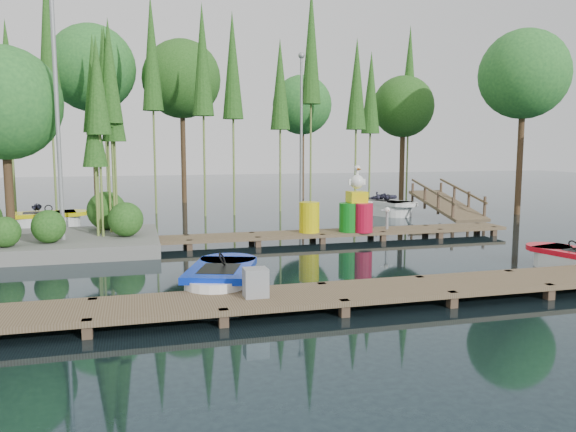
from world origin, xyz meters
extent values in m
plane|color=#1B2C33|center=(0.00, 0.00, 0.00)|extent=(90.00, 90.00, 0.00)
cube|color=brown|center=(0.00, -4.50, 0.25)|extent=(18.00, 1.50, 0.10)
cube|color=#4B3829|center=(-4.30, -5.13, 0.05)|extent=(0.16, 0.16, 0.50)
cube|color=#4B3829|center=(-4.30, -3.87, 0.05)|extent=(0.16, 0.16, 0.50)
cube|color=#4B3829|center=(-2.15, -5.13, 0.05)|extent=(0.16, 0.16, 0.50)
cube|color=#4B3829|center=(-2.15, -3.87, 0.05)|extent=(0.16, 0.16, 0.50)
cube|color=#4B3829|center=(0.00, -5.13, 0.05)|extent=(0.16, 0.16, 0.50)
cube|color=#4B3829|center=(0.00, -3.87, 0.05)|extent=(0.16, 0.16, 0.50)
cube|color=#4B3829|center=(2.15, -5.13, 0.05)|extent=(0.16, 0.16, 0.50)
cube|color=#4B3829|center=(2.15, -3.87, 0.05)|extent=(0.16, 0.16, 0.50)
cube|color=#4B3829|center=(4.30, -5.13, 0.05)|extent=(0.16, 0.16, 0.50)
cube|color=#4B3829|center=(4.30, -3.87, 0.05)|extent=(0.16, 0.16, 0.50)
cube|color=brown|center=(1.00, 2.50, 0.25)|extent=(15.00, 1.20, 0.10)
cube|color=#4B3829|center=(-6.10, 2.02, 0.05)|extent=(0.16, 0.16, 0.50)
cube|color=#4B3829|center=(-6.10, 2.98, 0.05)|extent=(0.16, 0.16, 0.50)
cube|color=#4B3829|center=(-4.07, 2.02, 0.05)|extent=(0.16, 0.16, 0.50)
cube|color=#4B3829|center=(-4.07, 2.98, 0.05)|extent=(0.16, 0.16, 0.50)
cube|color=#4B3829|center=(-2.04, 2.02, 0.05)|extent=(0.16, 0.16, 0.50)
cube|color=#4B3829|center=(-2.04, 2.98, 0.05)|extent=(0.16, 0.16, 0.50)
cube|color=#4B3829|center=(-0.01, 2.02, 0.05)|extent=(0.16, 0.16, 0.50)
cube|color=#4B3829|center=(-0.01, 2.98, 0.05)|extent=(0.16, 0.16, 0.50)
cube|color=#4B3829|center=(2.01, 2.02, 0.05)|extent=(0.16, 0.16, 0.50)
cube|color=#4B3829|center=(2.01, 2.98, 0.05)|extent=(0.16, 0.16, 0.50)
cube|color=#4B3829|center=(4.04, 2.02, 0.05)|extent=(0.16, 0.16, 0.50)
cube|color=#4B3829|center=(4.04, 2.98, 0.05)|extent=(0.16, 0.16, 0.50)
cube|color=#4B3829|center=(6.07, 2.02, 0.05)|extent=(0.16, 0.16, 0.50)
cube|color=#4B3829|center=(6.07, 2.98, 0.05)|extent=(0.16, 0.16, 0.50)
cube|color=#4B3829|center=(8.10, 2.02, 0.05)|extent=(0.16, 0.16, 0.50)
cube|color=#4B3829|center=(8.10, 2.98, 0.05)|extent=(0.16, 0.16, 0.50)
cube|color=slate|center=(-6.00, 3.00, 0.18)|extent=(6.20, 4.20, 0.42)
sphere|color=#2B5F1E|center=(-5.80, 2.00, 0.84)|extent=(0.90, 0.90, 0.90)
sphere|color=#2B5F1E|center=(-4.40, 4.20, 0.99)|extent=(1.20, 1.20, 1.20)
sphere|color=#2B5F1E|center=(-6.80, 1.60, 0.79)|extent=(0.80, 0.80, 0.80)
sphere|color=#2B5F1E|center=(-3.80, 2.60, 0.89)|extent=(1.00, 1.00, 1.00)
cylinder|color=#46311E|center=(-7.00, 3.40, 2.00)|extent=(0.24, 0.24, 3.60)
sphere|color=#2F792E|center=(-7.00, 3.40, 4.20)|extent=(3.20, 3.20, 3.20)
cylinder|color=olive|center=(-4.25, 3.56, 2.97)|extent=(0.07, 0.07, 5.93)
cone|color=#2B5F1E|center=(-4.25, 3.56, 5.04)|extent=(0.70, 0.70, 2.97)
cylinder|color=olive|center=(-4.57, 3.40, 2.83)|extent=(0.07, 0.07, 5.66)
cone|color=#2B5F1E|center=(-4.57, 3.40, 4.81)|extent=(0.70, 0.70, 2.83)
cylinder|color=olive|center=(-4.07, 3.59, 2.61)|extent=(0.07, 0.07, 5.22)
cone|color=#2B5F1E|center=(-4.07, 3.59, 4.44)|extent=(0.70, 0.70, 2.61)
cylinder|color=olive|center=(-4.44, 2.78, 2.76)|extent=(0.07, 0.07, 5.53)
cone|color=#2B5F1E|center=(-4.44, 2.78, 4.70)|extent=(0.70, 0.70, 2.76)
cylinder|color=olive|center=(-4.59, 2.90, 2.01)|extent=(0.07, 0.07, 4.01)
cone|color=#2B5F1E|center=(-4.59, 2.90, 3.41)|extent=(0.70, 0.70, 2.01)
cylinder|color=olive|center=(-4.13, 3.45, 3.05)|extent=(0.07, 0.07, 6.11)
cone|color=#2B5F1E|center=(-4.13, 3.45, 5.19)|extent=(0.70, 0.70, 3.05)
cylinder|color=#46311E|center=(12.74, 6.90, 3.03)|extent=(0.26, 0.26, 6.06)
sphere|color=#2F792E|center=(12.74, 6.90, 6.06)|extent=(3.81, 3.81, 3.81)
cylinder|color=#46311E|center=(9.99, 12.65, 2.51)|extent=(0.26, 0.26, 5.02)
sphere|color=#2B5F1E|center=(9.99, 12.65, 5.02)|extent=(3.16, 3.16, 3.16)
cylinder|color=#46311E|center=(5.74, 16.70, 2.65)|extent=(0.26, 0.26, 5.31)
sphere|color=#2F792E|center=(5.74, 16.70, 5.31)|extent=(3.34, 3.34, 3.34)
cylinder|color=#46311E|center=(-1.00, 16.03, 3.23)|extent=(0.26, 0.26, 6.46)
sphere|color=#2B5F1E|center=(-1.00, 16.03, 6.46)|extent=(4.06, 4.06, 4.06)
cylinder|color=#46311E|center=(-5.41, 16.00, 3.43)|extent=(0.26, 0.26, 6.85)
sphere|color=#2F792E|center=(-5.41, 16.00, 6.85)|extent=(4.31, 4.31, 4.31)
cylinder|color=olive|center=(-8.16, 10.23, 3.74)|extent=(0.09, 0.09, 7.48)
cone|color=#2B5F1E|center=(-8.16, 10.23, 5.83)|extent=(0.90, 0.90, 4.11)
cylinder|color=olive|center=(-6.71, 10.82, 4.83)|extent=(0.09, 0.09, 9.66)
cone|color=#2B5F1E|center=(-6.71, 10.82, 7.54)|extent=(0.90, 0.90, 5.31)
cylinder|color=olive|center=(-4.68, 11.83, 3.85)|extent=(0.09, 0.09, 7.69)
cone|color=#2B5F1E|center=(-4.68, 11.83, 6.00)|extent=(0.90, 0.90, 4.23)
cylinder|color=olive|center=(-2.63, 11.48, 4.49)|extent=(0.09, 0.09, 8.99)
cone|color=#2B5F1E|center=(-2.63, 11.48, 7.01)|extent=(0.90, 0.90, 4.94)
cylinder|color=olive|center=(-0.63, 9.87, 4.22)|extent=(0.09, 0.09, 8.44)
cone|color=#2B5F1E|center=(-0.63, 9.87, 6.58)|extent=(0.90, 0.90, 4.64)
cylinder|color=olive|center=(0.65, 10.00, 4.11)|extent=(0.09, 0.09, 8.22)
cone|color=#2B5F1E|center=(0.65, 10.00, 6.41)|extent=(0.90, 0.90, 4.52)
cylinder|color=olive|center=(2.96, 10.87, 3.70)|extent=(0.09, 0.09, 7.41)
cone|color=#2B5F1E|center=(2.96, 10.87, 5.78)|extent=(0.90, 0.90, 4.07)
cylinder|color=olive|center=(4.49, 11.10, 4.89)|extent=(0.09, 0.09, 9.77)
cone|color=#2B5F1E|center=(4.49, 11.10, 7.62)|extent=(0.90, 0.90, 5.38)
cylinder|color=olive|center=(6.24, 9.83, 3.70)|extent=(0.09, 0.09, 7.40)
cone|color=#2B5F1E|center=(6.24, 9.83, 5.77)|extent=(0.90, 0.90, 4.07)
cylinder|color=olive|center=(7.63, 11.42, 3.57)|extent=(0.09, 0.09, 7.14)
cone|color=#2B5F1E|center=(7.63, 11.42, 5.57)|extent=(0.90, 0.90, 3.93)
cylinder|color=olive|center=(10.17, 12.43, 4.31)|extent=(0.09, 0.09, 8.61)
cone|color=#2B5F1E|center=(10.17, 12.43, 6.72)|extent=(0.90, 0.90, 4.74)
cylinder|color=gray|center=(-5.50, 2.50, 3.50)|extent=(0.12, 0.12, 7.00)
cylinder|color=gray|center=(4.00, 11.00, 3.50)|extent=(0.12, 0.12, 7.00)
sphere|color=gray|center=(4.00, 11.00, 7.10)|extent=(0.30, 0.30, 0.30)
cube|color=brown|center=(9.00, 6.50, 0.55)|extent=(1.50, 3.94, 0.95)
cube|color=#4B3829|center=(8.30, 4.90, 0.59)|extent=(0.08, 0.08, 0.90)
cube|color=#4B3829|center=(8.30, 6.00, 0.70)|extent=(0.08, 0.08, 0.90)
cube|color=#4B3829|center=(8.30, 7.10, 0.81)|extent=(0.08, 0.08, 0.90)
cube|color=#4B3829|center=(8.30, 8.20, 0.92)|extent=(0.08, 0.08, 0.90)
cube|color=brown|center=(8.30, 6.50, 1.15)|extent=(0.06, 3.54, 0.83)
cube|color=#4B3829|center=(9.70, 4.90, 0.59)|extent=(0.08, 0.08, 0.90)
cube|color=#4B3829|center=(9.70, 6.00, 0.70)|extent=(0.08, 0.08, 0.90)
cube|color=#4B3829|center=(9.70, 7.10, 0.81)|extent=(0.08, 0.08, 0.90)
cube|color=#4B3829|center=(9.70, 8.20, 0.92)|extent=(0.08, 0.08, 0.90)
cube|color=brown|center=(9.70, 6.50, 1.15)|extent=(0.06, 3.54, 0.83)
cube|color=white|center=(-1.87, -3.02, 0.20)|extent=(1.52, 1.53, 0.55)
cylinder|color=white|center=(-1.68, -2.45, 0.20)|extent=(1.52, 1.52, 0.55)
cylinder|color=white|center=(-2.07, -3.59, 0.20)|extent=(1.52, 1.52, 0.55)
cube|color=#0726B5|center=(-1.87, -3.02, 0.50)|extent=(1.83, 2.37, 0.14)
cylinder|color=#0726B5|center=(-1.59, -2.19, 0.50)|extent=(1.55, 1.55, 0.14)
cube|color=black|center=(-1.94, -3.21, 0.54)|extent=(1.02, 1.17, 0.06)
torus|color=black|center=(-1.82, -2.88, 0.70)|extent=(0.23, 0.31, 0.26)
cylinder|color=white|center=(6.61, -2.66, 0.18)|extent=(1.30, 1.30, 0.49)
cylinder|color=red|center=(6.54, -2.42, 0.44)|extent=(1.32, 1.32, 0.12)
torus|color=black|center=(6.71, -3.05, 0.62)|extent=(0.19, 0.27, 0.24)
cube|color=white|center=(-6.76, 7.89, 0.21)|extent=(1.43, 1.42, 0.57)
cylinder|color=white|center=(-6.15, 7.99, 0.21)|extent=(1.42, 1.42, 0.57)
cylinder|color=white|center=(-7.38, 7.78, 0.21)|extent=(1.42, 1.42, 0.57)
cube|color=#D4C60B|center=(-6.76, 7.89, 0.51)|extent=(2.33, 1.60, 0.14)
cylinder|color=#D4C60B|center=(-5.87, 8.04, 0.51)|extent=(1.45, 1.45, 0.14)
cube|color=black|center=(-6.97, 7.85, 0.56)|extent=(1.13, 0.92, 0.06)
torus|color=black|center=(-6.61, 7.91, 0.72)|extent=(0.31, 0.20, 0.27)
imported|color=#1E1E2D|center=(-7.02, 7.84, 0.81)|extent=(0.49, 0.40, 1.00)
cube|color=white|center=(7.02, 8.33, 0.22)|extent=(1.76, 1.77, 0.60)
cylinder|color=white|center=(7.31, 7.74, 0.22)|extent=(1.76, 1.76, 0.60)
cylinder|color=white|center=(6.73, 8.93, 0.22)|extent=(1.76, 1.76, 0.60)
cube|color=white|center=(7.02, 8.33, 0.55)|extent=(2.21, 2.64, 0.15)
cylinder|color=white|center=(7.44, 7.47, 0.55)|extent=(1.79, 1.79, 0.15)
cube|color=black|center=(6.92, 8.53, 0.60)|extent=(1.21, 1.33, 0.07)
torus|color=black|center=(7.09, 8.19, 0.77)|extent=(0.28, 0.34, 0.29)
imported|color=#1E1E2D|center=(6.90, 8.58, 0.82)|extent=(0.49, 0.54, 0.99)
imported|color=#1E1E2D|center=(7.41, 8.40, 0.76)|extent=(0.37, 0.42, 0.74)
cube|color=gray|center=(-1.47, -4.50, 0.56)|extent=(0.43, 0.36, 0.52)
cylinder|color=#D4C60B|center=(1.74, 2.50, 0.78)|extent=(0.64, 0.64, 0.96)
cylinder|color=#0C7016|center=(2.98, 2.30, 0.76)|extent=(0.61, 0.61, 0.91)
cylinder|color=white|center=(3.59, 2.60, 0.76)|extent=(0.61, 0.61, 0.91)
cylinder|color=#B40C28|center=(3.39, 2.10, 0.76)|extent=(0.61, 0.61, 0.91)
cube|color=#D4C60B|center=(3.29, 2.40, 1.39)|extent=(0.56, 0.56, 0.36)
sphere|color=white|center=(3.29, 2.40, 1.87)|extent=(0.45, 0.45, 0.45)
cylinder|color=white|center=(3.29, 2.40, 2.13)|extent=(0.10, 0.10, 0.30)
sphere|color=white|center=(3.29, 2.40, 2.30)|extent=(0.20, 0.20, 0.20)
cone|color=orange|center=(3.29, 2.20, 2.28)|extent=(0.10, 0.30, 0.10)
cube|color=white|center=(3.29, 2.40, 1.87)|extent=(0.56, 0.06, 0.18)
cylinder|color=gray|center=(4.40, 2.50, 0.57)|extent=(0.09, 0.09, 0.54)
sphere|color=white|center=(4.40, 2.50, 0.93)|extent=(0.18, 0.18, 0.18)
cube|color=gray|center=(4.40, 2.50, 0.93)|extent=(0.45, 0.04, 0.04)
cone|color=orange|center=(4.40, 2.39, 0.93)|extent=(0.04, 0.09, 0.04)
camera|label=1|loc=(-3.49, -14.16, 3.00)|focal=35.00mm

